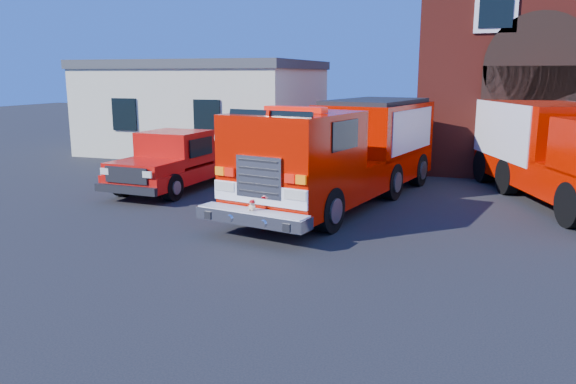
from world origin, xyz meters
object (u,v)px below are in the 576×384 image
(pickup_truck, at_px, (180,161))
(side_building, at_px, (207,106))
(fire_engine, at_px, (345,151))
(secondary_truck, at_px, (562,149))

(pickup_truck, bearing_deg, side_building, 111.02)
(fire_engine, bearing_deg, pickup_truck, 176.22)
(side_building, relative_size, secondary_truck, 1.11)
(side_building, distance_m, secondary_truck, 16.60)
(fire_engine, bearing_deg, side_building, 134.73)
(side_building, relative_size, pickup_truck, 1.72)
(side_building, height_order, fire_engine, side_building)
(pickup_truck, distance_m, secondary_truck, 11.85)
(pickup_truck, relative_size, secondary_truck, 0.65)
(side_building, bearing_deg, secondary_truck, -24.78)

